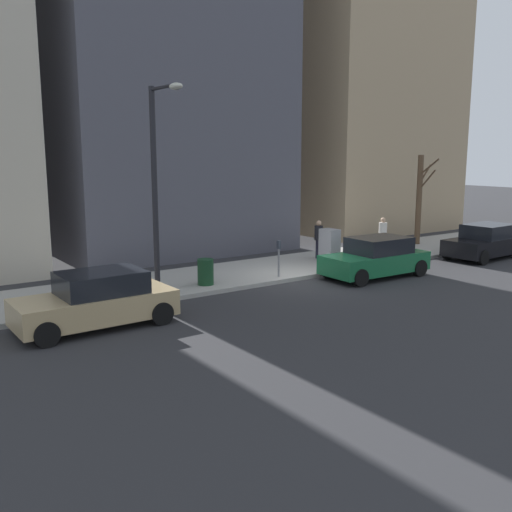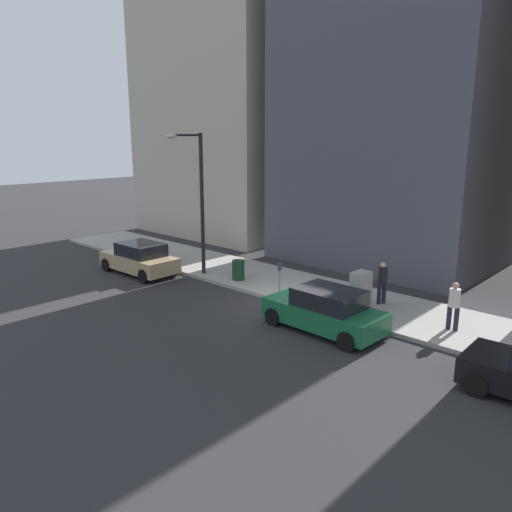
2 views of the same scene
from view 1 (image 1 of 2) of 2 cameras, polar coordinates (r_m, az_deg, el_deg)
name	(u,v)px [view 1 (image 1 of 2)]	position (r m, az deg, el deg)	size (l,w,h in m)	color
ground_plane	(305,280)	(21.31, 4.90, -2.39)	(120.00, 120.00, 0.00)	#2B2B2D
sidewalk	(273,269)	(22.82, 1.67, -1.31)	(4.00, 36.00, 0.15)	#9E9B93
parked_car_black	(486,242)	(27.49, 22.02, 1.32)	(2.06, 4.27, 1.52)	black
parked_car_green	(376,258)	(22.05, 11.90, -0.19)	(2.02, 4.25, 1.52)	#196038
parked_car_tan	(97,301)	(16.00, -15.63, -4.32)	(1.98, 4.23, 1.52)	tan
parking_meter	(279,255)	(20.92, 2.29, 0.14)	(0.14, 0.10, 1.35)	slate
utility_box	(329,247)	(23.66, 7.36, 0.93)	(0.83, 0.61, 1.43)	#A8A399
streetlamp	(158,174)	(17.92, -9.78, 8.07)	(1.97, 0.32, 6.50)	black
bare_tree	(419,198)	(29.51, 16.03, 5.58)	(1.43, 0.94, 4.41)	brown
trash_bin	(206,272)	(19.80, -5.07, -1.59)	(0.56, 0.56, 0.90)	#14381E
pedestrian_near_meter	(383,234)	(26.20, 12.55, 2.20)	(0.36, 0.40, 1.66)	#1E1E2D
pedestrian_midblock	(319,237)	(24.60, 6.27, 1.87)	(0.38, 0.36, 1.66)	#1E1E2D
office_tower_left	(352,34)	(37.58, 9.58, 21.09)	(10.09, 10.09, 23.57)	tan
office_block_center	(147,1)	(30.29, -10.85, 23.80)	(10.59, 10.59, 23.65)	#4C4C56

